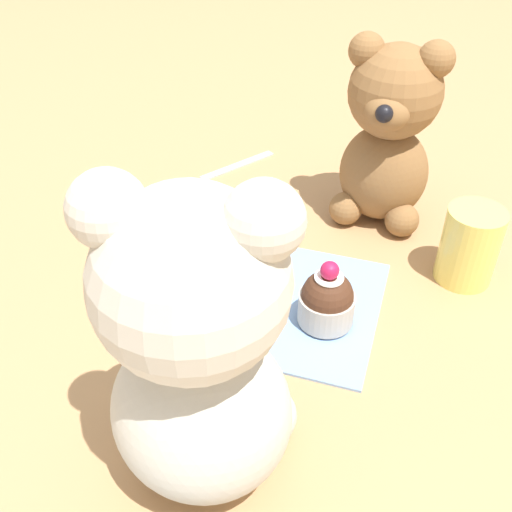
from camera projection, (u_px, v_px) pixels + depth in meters
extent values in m
plane|color=tan|center=(256.00, 297.00, 0.64)|extent=(4.00, 4.00, 0.00)
cube|color=#7A9ED1|center=(256.00, 295.00, 0.64)|extent=(0.26, 0.19, 0.01)
ellipsoid|color=beige|center=(202.00, 413.00, 0.43)|extent=(0.15, 0.14, 0.15)
sphere|color=beige|center=(191.00, 282.00, 0.36)|extent=(0.12, 0.12, 0.12)
ellipsoid|color=beige|center=(207.00, 244.00, 0.40)|extent=(0.07, 0.06, 0.05)
sphere|color=black|center=(213.00, 217.00, 0.41)|extent=(0.02, 0.02, 0.02)
sphere|color=beige|center=(264.00, 221.00, 0.32)|extent=(0.05, 0.05, 0.05)
sphere|color=beige|center=(108.00, 209.00, 0.33)|extent=(0.05, 0.05, 0.05)
sphere|color=beige|center=(266.00, 415.00, 0.49)|extent=(0.05, 0.05, 0.05)
sphere|color=beige|center=(165.00, 404.00, 0.50)|extent=(0.05, 0.05, 0.05)
ellipsoid|color=olive|center=(383.00, 173.00, 0.73)|extent=(0.11, 0.10, 0.12)
sphere|color=olive|center=(395.00, 92.00, 0.67)|extent=(0.11, 0.11, 0.11)
ellipsoid|color=olive|center=(387.00, 112.00, 0.64)|extent=(0.05, 0.05, 0.04)
sphere|color=black|center=(384.00, 114.00, 0.62)|extent=(0.02, 0.02, 0.02)
sphere|color=olive|center=(367.00, 50.00, 0.65)|extent=(0.04, 0.04, 0.04)
sphere|color=olive|center=(436.00, 59.00, 0.63)|extent=(0.04, 0.04, 0.04)
sphere|color=olive|center=(346.00, 208.00, 0.74)|extent=(0.04, 0.04, 0.04)
sphere|color=olive|center=(402.00, 220.00, 0.72)|extent=(0.04, 0.04, 0.04)
cylinder|color=#B2ADA3|center=(326.00, 308.00, 0.60)|extent=(0.06, 0.06, 0.03)
sphere|color=#472819|center=(327.00, 296.00, 0.59)|extent=(0.05, 0.05, 0.05)
cylinder|color=white|center=(329.00, 277.00, 0.57)|extent=(0.03, 0.03, 0.00)
sphere|color=#B71947|center=(330.00, 271.00, 0.57)|extent=(0.02, 0.02, 0.02)
cylinder|color=silver|center=(227.00, 269.00, 0.67)|extent=(0.07, 0.07, 0.01)
cylinder|color=#B2ADA3|center=(227.00, 256.00, 0.66)|extent=(0.05, 0.05, 0.03)
sphere|color=#472819|center=(226.00, 244.00, 0.64)|extent=(0.05, 0.05, 0.05)
cylinder|color=white|center=(226.00, 227.00, 0.63)|extent=(0.03, 0.03, 0.00)
sphere|color=#B71947|center=(225.00, 220.00, 0.63)|extent=(0.02, 0.02, 0.02)
cylinder|color=#EADB66|center=(469.00, 246.00, 0.64)|extent=(0.06, 0.06, 0.09)
cube|color=silver|center=(238.00, 165.00, 0.86)|extent=(0.08, 0.11, 0.01)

